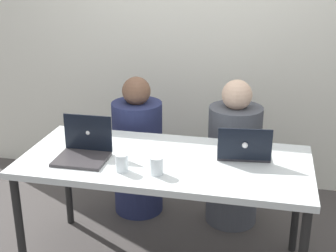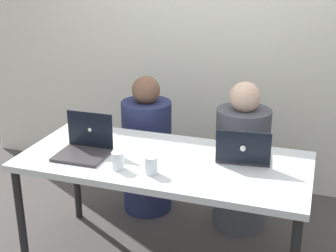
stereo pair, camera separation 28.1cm
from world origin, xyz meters
TOP-DOWN VIEW (x-y plane):
  - back_wall at (0.00, 1.35)m, footprint 4.50×0.10m
  - desk at (0.00, 0.00)m, footprint 1.73×0.79m
  - person_on_left at (-0.36, 0.65)m, footprint 0.45×0.45m
  - person_on_right at (0.36, 0.65)m, footprint 0.47×0.47m
  - laptop_front_left at (-0.48, -0.09)m, footprint 0.31×0.29m
  - laptop_back_right at (0.46, 0.12)m, footprint 0.34×0.26m
  - water_glass_center at (0.00, -0.21)m, footprint 0.08×0.08m
  - water_glass_left at (-0.20, -0.22)m, footprint 0.07×0.07m

SIDE VIEW (x-z plane):
  - person_on_left at x=-0.36m, z-range -0.06..1.02m
  - person_on_right at x=0.36m, z-range -0.06..1.04m
  - desk at x=0.00m, z-range 0.31..1.07m
  - water_glass_center at x=0.00m, z-range 0.75..0.85m
  - water_glass_left at x=-0.20m, z-range 0.75..0.85m
  - laptop_back_right at x=0.46m, z-range 0.70..0.91m
  - laptop_front_left at x=-0.48m, z-range 0.69..0.93m
  - back_wall at x=0.00m, z-range 0.00..2.57m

